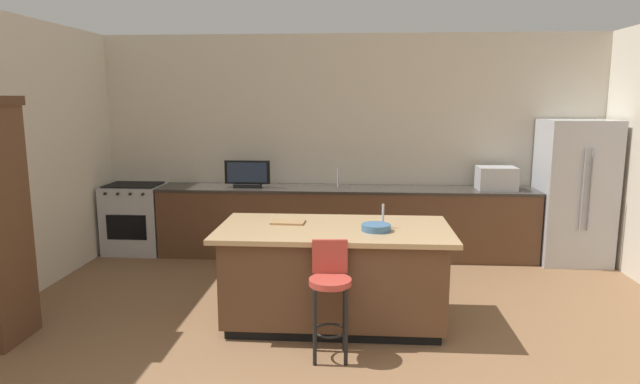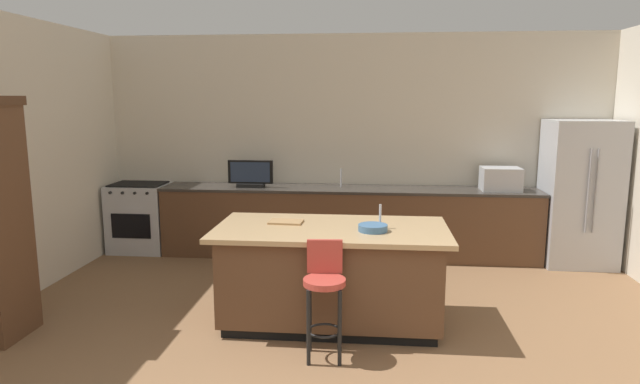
% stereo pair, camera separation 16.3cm
% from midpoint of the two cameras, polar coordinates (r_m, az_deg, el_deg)
% --- Properties ---
extents(wall_back, '(7.17, 0.12, 2.92)m').
position_cam_midpoint_polar(wall_back, '(7.44, 2.46, 5.00)').
color(wall_back, beige).
rests_on(wall_back, ground_plane).
extents(counter_back, '(4.93, 0.62, 0.92)m').
position_cam_midpoint_polar(counter_back, '(7.22, 1.99, -3.17)').
color(counter_back, brown).
rests_on(counter_back, ground_plane).
extents(kitchen_island, '(2.12, 1.09, 0.92)m').
position_cam_midpoint_polar(kitchen_island, '(5.10, 0.54, -8.62)').
color(kitchen_island, black).
rests_on(kitchen_island, ground_plane).
extents(refrigerator, '(0.84, 0.74, 1.82)m').
position_cam_midpoint_polar(refrigerator, '(7.56, 24.47, -0.00)').
color(refrigerator, '#B7BABF').
rests_on(refrigerator, ground_plane).
extents(range_oven, '(0.76, 0.63, 0.94)m').
position_cam_midpoint_polar(range_oven, '(7.85, -19.32, -2.62)').
color(range_oven, '#B7BABF').
rests_on(range_oven, ground_plane).
extents(microwave, '(0.48, 0.36, 0.29)m').
position_cam_midpoint_polar(microwave, '(7.31, 17.37, 1.38)').
color(microwave, '#B7BABF').
rests_on(microwave, counter_back).
extents(tv_monitor, '(0.59, 0.16, 0.36)m').
position_cam_midpoint_polar(tv_monitor, '(7.22, -8.25, 1.75)').
color(tv_monitor, black).
rests_on(tv_monitor, counter_back).
extents(sink_faucet_back, '(0.02, 0.02, 0.24)m').
position_cam_midpoint_polar(sink_faucet_back, '(7.22, 1.26, 1.51)').
color(sink_faucet_back, '#B2B2B7').
rests_on(sink_faucet_back, counter_back).
extents(sink_faucet_island, '(0.02, 0.02, 0.22)m').
position_cam_midpoint_polar(sink_faucet_island, '(4.94, 5.66, -2.51)').
color(sink_faucet_island, '#B2B2B7').
rests_on(sink_faucet_island, kitchen_island).
extents(bar_stool_center, '(0.34, 0.35, 0.95)m').
position_cam_midpoint_polar(bar_stool_center, '(4.43, -0.01, -10.19)').
color(bar_stool_center, '#B23D33').
rests_on(bar_stool_center, ground_plane).
extents(fruit_bowl, '(0.26, 0.26, 0.06)m').
position_cam_midpoint_polar(fruit_bowl, '(4.85, 4.93, -3.72)').
color(fruit_bowl, '#3F668C').
rests_on(fruit_bowl, kitchen_island).
extents(cutting_board, '(0.32, 0.22, 0.02)m').
position_cam_midpoint_polar(cutting_board, '(5.15, -4.28, -3.16)').
color(cutting_board, '#A87F51').
rests_on(cutting_board, kitchen_island).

